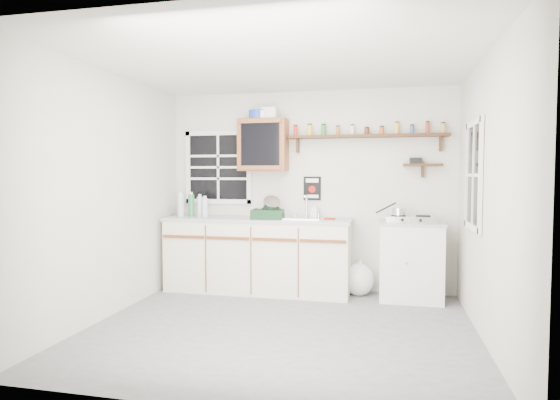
{
  "coord_description": "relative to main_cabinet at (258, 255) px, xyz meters",
  "views": [
    {
      "loc": [
        0.95,
        -4.25,
        1.46
      ],
      "look_at": [
        -0.13,
        0.55,
        1.19
      ],
      "focal_mm": 30.0,
      "sensor_mm": 36.0,
      "label": 1
    }
  ],
  "objects": [
    {
      "name": "trash_bag",
      "position": [
        1.24,
        0.09,
        -0.27
      ],
      "size": [
        0.4,
        0.36,
        0.46
      ],
      "color": "silver",
      "rests_on": "floor"
    },
    {
      "name": "hotplate",
      "position": [
        1.83,
        0.01,
        0.49
      ],
      "size": [
        0.55,
        0.3,
        0.08
      ],
      "rotation": [
        0.0,
        0.0,
        -0.01
      ],
      "color": "silver",
      "rests_on": "right_cabinet"
    },
    {
      "name": "right_cabinet",
      "position": [
        1.83,
        0.03,
        -0.01
      ],
      "size": [
        0.73,
        0.57,
        0.91
      ],
      "color": "silver",
      "rests_on": "floor"
    },
    {
      "name": "room",
      "position": [
        0.58,
        -1.3,
        0.79
      ],
      "size": [
        3.64,
        3.24,
        2.54
      ],
      "color": "#555558",
      "rests_on": "ground"
    },
    {
      "name": "main_cabinet",
      "position": [
        0.0,
        0.0,
        0.0
      ],
      "size": [
        2.31,
        0.63,
        0.92
      ],
      "color": "beige",
      "rests_on": "floor"
    },
    {
      "name": "upper_cabinet_clutter",
      "position": [
        0.03,
        0.14,
        1.75
      ],
      "size": [
        0.36,
        0.24,
        0.14
      ],
      "color": "#193AA5",
      "rests_on": "upper_cabinet"
    },
    {
      "name": "spice_shelf",
      "position": [
        1.3,
        0.21,
        1.47
      ],
      "size": [
        1.91,
        0.18,
        0.35
      ],
      "color": "black",
      "rests_on": "wall_back"
    },
    {
      "name": "window_back",
      "position": [
        -0.62,
        0.29,
        1.09
      ],
      "size": [
        0.93,
        0.03,
        0.98
      ],
      "color": "black",
      "rests_on": "wall_back"
    },
    {
      "name": "secondary_shelf",
      "position": [
        1.94,
        0.22,
        1.12
      ],
      "size": [
        0.45,
        0.16,
        0.24
      ],
      "color": "black",
      "rests_on": "wall_back"
    },
    {
      "name": "window_right",
      "position": [
        2.37,
        -0.75,
        0.99
      ],
      "size": [
        0.03,
        0.78,
        1.08
      ],
      "color": "black",
      "rests_on": "wall_back"
    },
    {
      "name": "upper_cabinet",
      "position": [
        0.03,
        0.14,
        1.36
      ],
      "size": [
        0.6,
        0.32,
        0.65
      ],
      "color": "brown",
      "rests_on": "wall_back"
    },
    {
      "name": "saucepan",
      "position": [
        1.68,
        0.01,
        0.56
      ],
      "size": [
        0.34,
        0.24,
        0.16
      ],
      "rotation": [
        0.0,
        0.0,
        -0.67
      ],
      "color": "silver",
      "rests_on": "hotplate"
    },
    {
      "name": "warning_sign",
      "position": [
        0.63,
        0.29,
        0.82
      ],
      "size": [
        0.22,
        0.02,
        0.3
      ],
      "color": "black",
      "rests_on": "wall_back"
    },
    {
      "name": "sink",
      "position": [
        0.54,
        0.01,
        0.47
      ],
      "size": [
        0.52,
        0.44,
        0.29
      ],
      "color": "silver",
      "rests_on": "main_cabinet"
    },
    {
      "name": "water_bottles",
      "position": [
        -0.86,
        0.0,
        0.6
      ],
      "size": [
        0.39,
        0.15,
        0.31
      ],
      "color": "#A9BAC6",
      "rests_on": "main_cabinet"
    },
    {
      "name": "rag",
      "position": [
        0.89,
        -0.01,
        0.47
      ],
      "size": [
        0.13,
        0.11,
        0.02
      ],
      "primitive_type": "cube",
      "rotation": [
        0.0,
        0.0,
        -0.08
      ],
      "color": "maroon",
      "rests_on": "main_cabinet"
    },
    {
      "name": "soap_bottle",
      "position": [
        0.68,
        0.19,
        0.55
      ],
      "size": [
        0.1,
        0.11,
        0.19
      ],
      "primitive_type": "imported",
      "rotation": [
        0.0,
        0.0,
        -0.28
      ],
      "color": "white",
      "rests_on": "main_cabinet"
    },
    {
      "name": "dish_rack",
      "position": [
        0.17,
        -0.11,
        0.55
      ],
      "size": [
        0.41,
        0.32,
        0.28
      ],
      "rotation": [
        0.0,
        0.0,
        0.1
      ],
      "color": "black",
      "rests_on": "main_cabinet"
    }
  ]
}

